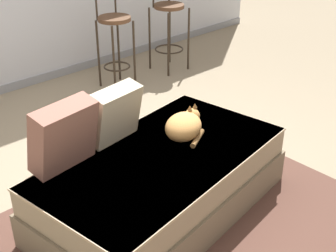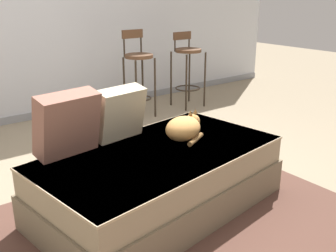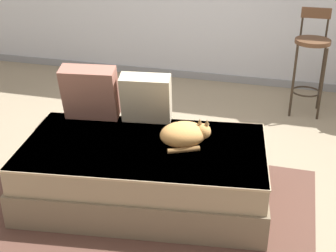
{
  "view_description": "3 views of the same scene",
  "coord_description": "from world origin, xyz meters",
  "px_view_note": "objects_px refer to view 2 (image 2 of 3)",
  "views": [
    {
      "loc": [
        -1.72,
        -2.31,
        2.04
      ],
      "look_at": [
        0.15,
        -0.3,
        0.56
      ],
      "focal_mm": 50.0,
      "sensor_mm": 36.0,
      "label": 1
    },
    {
      "loc": [
        -1.46,
        -2.42,
        1.48
      ],
      "look_at": [
        0.15,
        -0.3,
        0.56
      ],
      "focal_mm": 42.0,
      "sensor_mm": 36.0,
      "label": 2
    },
    {
      "loc": [
        0.93,
        -3.11,
        1.98
      ],
      "look_at": [
        0.15,
        -0.3,
        0.56
      ],
      "focal_mm": 50.0,
      "sensor_mm": 36.0,
      "label": 3
    }
  ],
  "objects_px": {
    "couch": "(160,179)",
    "bar_stool_near_window": "(138,67)",
    "cat": "(184,128)",
    "throw_pillow_corner": "(67,124)",
    "bar_stool_by_doorway": "(187,63)",
    "throw_pillow_middle": "(119,113)"
  },
  "relations": [
    {
      "from": "couch",
      "to": "throw_pillow_middle",
      "type": "distance_m",
      "value": 0.56
    },
    {
      "from": "couch",
      "to": "bar_stool_by_doorway",
      "type": "relative_size",
      "value": 1.88
    },
    {
      "from": "throw_pillow_corner",
      "to": "throw_pillow_middle",
      "type": "distance_m",
      "value": 0.43
    },
    {
      "from": "throw_pillow_middle",
      "to": "couch",
      "type": "bearing_deg",
      "value": -75.47
    },
    {
      "from": "couch",
      "to": "cat",
      "type": "xyz_separation_m",
      "value": [
        0.28,
        0.07,
        0.3
      ]
    },
    {
      "from": "throw_pillow_middle",
      "to": "throw_pillow_corner",
      "type": "bearing_deg",
      "value": -172.04
    },
    {
      "from": "couch",
      "to": "bar_stool_near_window",
      "type": "distance_m",
      "value": 2.26
    },
    {
      "from": "throw_pillow_corner",
      "to": "bar_stool_by_doorway",
      "type": "relative_size",
      "value": 0.45
    },
    {
      "from": "throw_pillow_corner",
      "to": "throw_pillow_middle",
      "type": "height_order",
      "value": "throw_pillow_corner"
    },
    {
      "from": "bar_stool_near_window",
      "to": "bar_stool_by_doorway",
      "type": "relative_size",
      "value": 1.07
    },
    {
      "from": "couch",
      "to": "cat",
      "type": "height_order",
      "value": "cat"
    },
    {
      "from": "throw_pillow_corner",
      "to": "bar_stool_near_window",
      "type": "xyz_separation_m",
      "value": [
        1.61,
        1.63,
        -0.05
      ]
    },
    {
      "from": "bar_stool_near_window",
      "to": "couch",
      "type": "bearing_deg",
      "value": -119.53
    },
    {
      "from": "throw_pillow_middle",
      "to": "bar_stool_near_window",
      "type": "relative_size",
      "value": 0.38
    },
    {
      "from": "throw_pillow_corner",
      "to": "bar_stool_near_window",
      "type": "height_order",
      "value": "bar_stool_near_window"
    },
    {
      "from": "cat",
      "to": "bar_stool_by_doorway",
      "type": "height_order",
      "value": "bar_stool_by_doorway"
    },
    {
      "from": "bar_stool_by_doorway",
      "to": "bar_stool_near_window",
      "type": "bearing_deg",
      "value": 179.88
    },
    {
      "from": "cat",
      "to": "bar_stool_near_window",
      "type": "relative_size",
      "value": 0.38
    },
    {
      "from": "couch",
      "to": "bar_stool_near_window",
      "type": "bearing_deg",
      "value": 60.47
    },
    {
      "from": "throw_pillow_middle",
      "to": "bar_stool_near_window",
      "type": "height_order",
      "value": "bar_stool_near_window"
    },
    {
      "from": "throw_pillow_corner",
      "to": "throw_pillow_middle",
      "type": "relative_size",
      "value": 1.11
    },
    {
      "from": "couch",
      "to": "throw_pillow_corner",
      "type": "relative_size",
      "value": 4.16
    }
  ]
}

